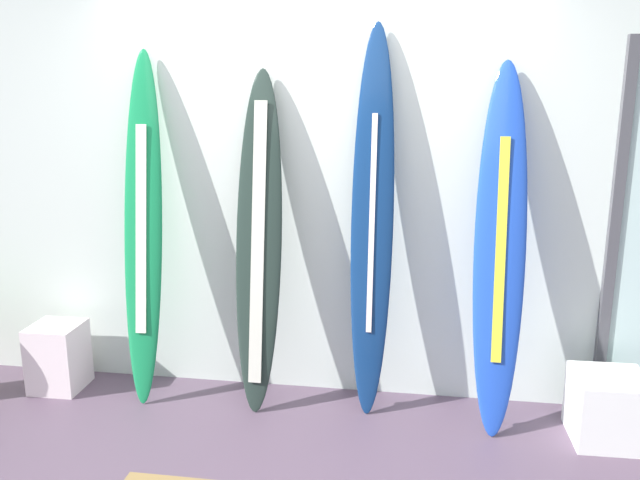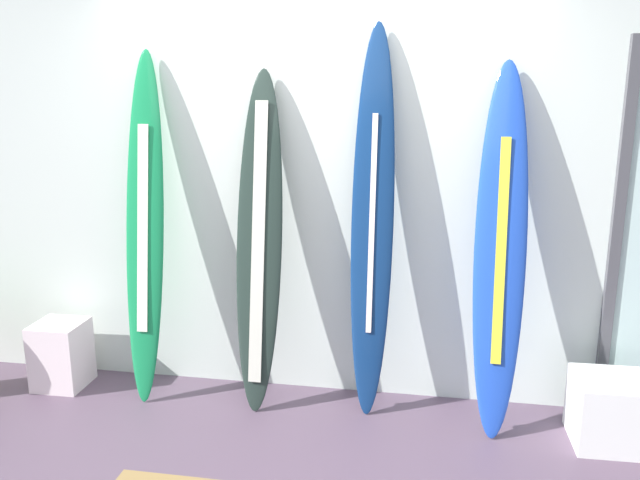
% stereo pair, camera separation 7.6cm
% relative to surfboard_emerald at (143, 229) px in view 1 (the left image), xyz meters
% --- Properties ---
extents(wall_back, '(7.20, 0.20, 2.80)m').
position_rel_surfboard_emerald_xyz_m(wall_back, '(1.02, 0.32, 0.33)').
color(wall_back, silver).
rests_on(wall_back, ground).
extents(surfboard_emerald, '(0.25, 0.42, 2.13)m').
position_rel_surfboard_emerald_xyz_m(surfboard_emerald, '(0.00, 0.00, 0.00)').
color(surfboard_emerald, '#158248').
rests_on(surfboard_emerald, ground).
extents(surfboard_charcoal, '(0.28, 0.40, 2.01)m').
position_rel_surfboard_emerald_xyz_m(surfboard_charcoal, '(0.72, 0.00, -0.06)').
color(surfboard_charcoal, '#1F2D28').
rests_on(surfboard_charcoal, ground).
extents(surfboard_navy, '(0.25, 0.33, 2.26)m').
position_rel_surfboard_emerald_xyz_m(surfboard_navy, '(1.38, 0.04, 0.05)').
color(surfboard_navy, navy).
rests_on(surfboard_navy, ground).
extents(surfboard_cobalt, '(0.29, 0.50, 2.06)m').
position_rel_surfboard_emerald_xyz_m(surfboard_cobalt, '(2.09, -0.04, -0.05)').
color(surfboard_cobalt, blue).
rests_on(surfboard_cobalt, ground).
extents(display_block_left, '(0.31, 0.31, 0.43)m').
position_rel_surfboard_emerald_xyz_m(display_block_left, '(-0.62, -0.04, -0.85)').
color(display_block_left, white).
rests_on(display_block_left, ground).
extents(display_block_center, '(0.39, 0.39, 0.37)m').
position_rel_surfboard_emerald_xyz_m(display_block_center, '(2.71, -0.16, -0.88)').
color(display_block_center, white).
rests_on(display_block_center, ground).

